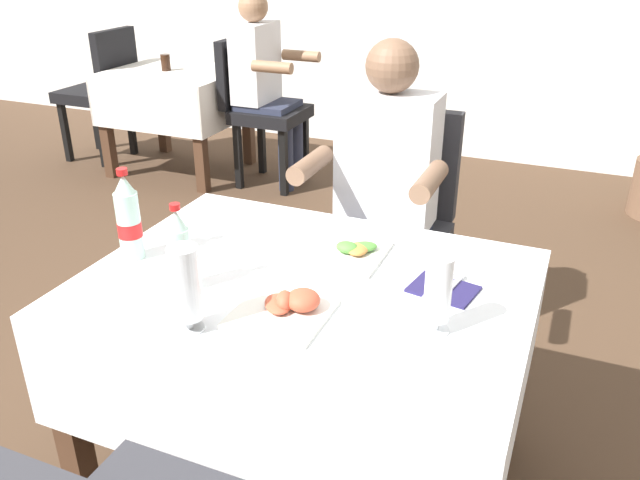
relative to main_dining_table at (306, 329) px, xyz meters
name	(u,v)px	position (x,y,z in m)	size (l,w,h in m)	color
main_dining_table	(306,329)	(0.00, 0.00, 0.00)	(1.21, 0.92, 0.72)	white
chair_far_diner_seat	(393,221)	(0.00, 0.85, -0.01)	(0.44, 0.50, 0.97)	#2D2D33
seated_diner_far	(382,192)	(-0.02, 0.74, 0.15)	(0.50, 0.46, 1.26)	#282D42
plate_near_camera	(287,307)	(0.03, -0.18, 0.18)	(0.23, 0.23, 0.06)	white
plate_far_diner	(347,251)	(0.05, 0.19, 0.17)	(0.24, 0.24, 0.05)	white
beer_glass_left	(186,286)	(-0.16, -0.33, 0.28)	(0.07, 0.07, 0.22)	white
beer_glass_middle	(438,293)	(0.39, -0.11, 0.26)	(0.07, 0.07, 0.20)	white
cola_bottle_primary	(180,253)	(-0.29, -0.17, 0.27)	(0.06, 0.06, 0.25)	silver
cola_bottle_secondary	(129,220)	(-0.53, -0.07, 0.28)	(0.07, 0.07, 0.28)	silver
napkin_cutlery_set	(443,289)	(0.36, 0.09, 0.16)	(0.19, 0.20, 0.01)	#231E4C
background_dining_table	(177,98)	(-2.05, 2.36, -0.03)	(0.89, 0.77, 0.72)	white
background_chair_left	(102,87)	(-2.70, 2.36, -0.01)	(0.50, 0.44, 0.97)	black
background_chair_right	(258,103)	(-1.40, 2.36, -0.01)	(0.50, 0.44, 0.97)	black
background_patron	(264,80)	(-1.35, 2.36, 0.15)	(0.46, 0.50, 1.26)	#282D42
background_table_tumbler	(166,63)	(-2.10, 2.34, 0.21)	(0.06, 0.06, 0.11)	black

